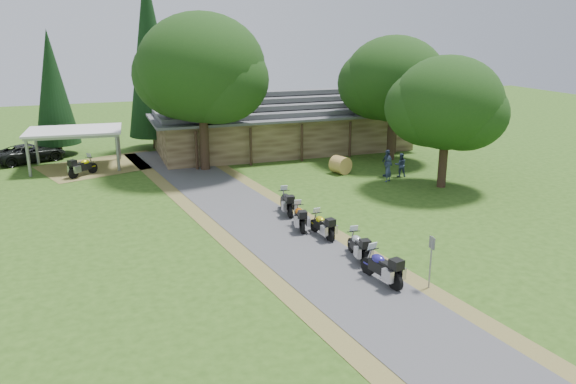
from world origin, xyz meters
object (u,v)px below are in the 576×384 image
object	(u,v)px
motorcycle_row_e	(286,201)
motorcycle_row_c	(322,224)
motorcycle_row_a	(382,265)
motorcycle_carport_a	(83,166)
hay_bale	(340,165)
motorcycle_row_b	(358,245)
carport	(76,149)
motorcycle_row_d	(300,216)
lodge	(283,120)
car_dark_suv	(30,148)

from	to	relation	value
motorcycle_row_e	motorcycle_row_c	bearing A→B (deg)	-167.78
motorcycle_row_a	motorcycle_row_c	xyz separation A→B (m)	(-0.26, 5.48, -0.09)
motorcycle_carport_a	hay_bale	distance (m)	17.69
motorcycle_row_b	hay_bale	distance (m)	14.94
carport	motorcycle_row_d	bearing A→B (deg)	-54.07
lodge	carport	size ratio (longest dim) A/B	3.31
carport	motorcycle_row_c	bearing A→B (deg)	-54.67
car_dark_suv	motorcycle_row_e	xyz separation A→B (m)	(14.16, -17.89, -0.33)
motorcycle_row_d	hay_bale	bearing A→B (deg)	-24.86
car_dark_suv	motorcycle_row_b	xyz separation A→B (m)	(15.05, -24.86, -0.36)
motorcycle_row_b	motorcycle_row_e	xyz separation A→B (m)	(-0.89, 6.97, 0.03)
carport	motorcycle_row_d	xyz separation A→B (m)	(10.70, -17.30, -0.73)
lodge	car_dark_suv	size ratio (longest dim) A/B	3.99
carport	motorcycle_row_b	bearing A→B (deg)	-57.44
lodge	motorcycle_row_a	xyz separation A→B (m)	(-4.48, -25.20, -1.72)
motorcycle_row_a	motorcycle_row_c	size ratio (longest dim) A/B	1.13
motorcycle_row_a	hay_bale	bearing A→B (deg)	-30.88
motorcycle_row_c	hay_bale	bearing A→B (deg)	-36.66
motorcycle_carport_a	hay_bale	xyz separation A→B (m)	(16.88, -5.29, -0.11)
motorcycle_row_c	motorcycle_row_e	bearing A→B (deg)	-1.33
car_dark_suv	hay_bale	world-z (taller)	car_dark_suv
lodge	motorcycle_row_c	distance (m)	20.36
motorcycle_row_e	hay_bale	world-z (taller)	motorcycle_row_e
motorcycle_row_d	motorcycle_row_e	world-z (taller)	motorcycle_row_e
motorcycle_carport_a	carport	bearing A→B (deg)	58.12
carport	motorcycle_row_d	world-z (taller)	carport
motorcycle_row_a	motorcycle_row_e	distance (m)	9.45
lodge	motorcycle_row_d	size ratio (longest dim) A/B	10.99
hay_bale	motorcycle_row_d	bearing A→B (deg)	-124.92
car_dark_suv	motorcycle_row_c	world-z (taller)	car_dark_suv
carport	motorcycle_row_e	world-z (taller)	carport
motorcycle_row_e	motorcycle_carport_a	distance (m)	16.09
lodge	motorcycle_row_e	world-z (taller)	lodge
motorcycle_row_b	motorcycle_row_d	xyz separation A→B (m)	(-1.06, 4.48, -0.00)
motorcycle_row_d	hay_bale	distance (m)	11.48
motorcycle_row_b	motorcycle_row_c	distance (m)	3.06
motorcycle_row_a	hay_bale	distance (m)	17.30
motorcycle_row_b	motorcycle_row_d	size ratio (longest dim) A/B	1.00
lodge	motorcycle_row_d	bearing A→B (deg)	-106.36
motorcycle_row_c	motorcycle_carport_a	world-z (taller)	motorcycle_carport_a
motorcycle_row_e	motorcycle_row_a	bearing A→B (deg)	-170.05
car_dark_suv	motorcycle_row_e	size ratio (longest dim) A/B	2.63
motorcycle_row_c	hay_bale	world-z (taller)	motorcycle_row_c
motorcycle_row_a	lodge	bearing A→B (deg)	-21.77
motorcycle_row_d	motorcycle_carport_a	bearing A→B (deg)	45.11
lodge	motorcycle_row_e	xyz separation A→B (m)	(-5.20, -15.78, -1.75)
carport	car_dark_suv	xyz separation A→B (m)	(-3.30, 3.08, -0.37)
motorcycle_row_c	motorcycle_row_d	distance (m)	1.58
motorcycle_row_a	motorcycle_row_b	bearing A→B (deg)	-15.77
motorcycle_row_e	motorcycle_row_d	bearing A→B (deg)	-178.21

